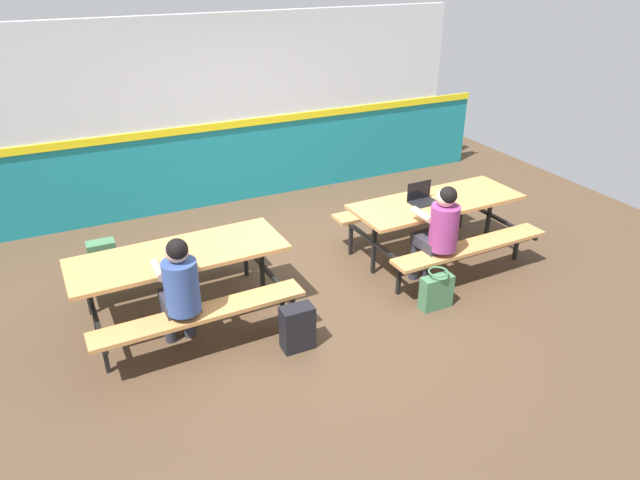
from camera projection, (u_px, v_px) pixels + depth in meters
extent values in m
cube|color=#4C3826|center=(319.00, 284.00, 6.37)|extent=(10.00, 10.00, 0.02)
cube|color=teal|center=(239.00, 163.00, 8.29)|extent=(8.00, 0.12, 1.10)
cube|color=yellow|center=(238.00, 124.00, 7.96)|extent=(8.00, 0.03, 0.10)
cube|color=silver|center=(233.00, 68.00, 7.67)|extent=(6.72, 0.12, 1.40)
cube|color=tan|center=(179.00, 255.00, 5.46)|extent=(2.06, 0.81, 0.04)
cube|color=tan|center=(201.00, 313.00, 5.09)|extent=(1.95, 0.34, 0.04)
cube|color=tan|center=(166.00, 253.00, 6.09)|extent=(1.95, 0.34, 0.04)
cube|color=black|center=(93.00, 310.00, 5.28)|extent=(0.04, 0.04, 0.70)
cube|color=black|center=(92.00, 306.00, 5.26)|extent=(0.09, 1.55, 0.04)
cube|color=black|center=(105.00, 353.00, 4.95)|extent=(0.04, 0.04, 0.41)
cube|color=black|center=(88.00, 297.00, 5.75)|extent=(0.04, 0.04, 0.41)
cube|color=black|center=(262.00, 268.00, 5.97)|extent=(0.04, 0.04, 0.70)
cube|color=black|center=(262.00, 265.00, 5.95)|extent=(0.09, 1.55, 0.04)
cube|color=black|center=(282.00, 304.00, 5.64)|extent=(0.04, 0.04, 0.41)
cube|color=black|center=(245.00, 259.00, 6.44)|extent=(0.04, 0.04, 0.41)
cube|color=tan|center=(437.00, 202.00, 6.60)|extent=(2.06, 0.81, 0.04)
cube|color=tan|center=(471.00, 247.00, 6.23)|extent=(1.95, 0.34, 0.04)
cube|color=tan|center=(404.00, 205.00, 7.23)|extent=(1.95, 0.34, 0.04)
cube|color=black|center=(374.00, 246.00, 6.42)|extent=(0.04, 0.04, 0.70)
cube|color=black|center=(374.00, 242.00, 6.40)|extent=(0.09, 1.55, 0.04)
cube|color=black|center=(399.00, 277.00, 6.09)|extent=(0.04, 0.04, 0.41)
cube|color=black|center=(351.00, 239.00, 6.89)|extent=(0.04, 0.04, 0.41)
cube|color=black|center=(488.00, 217.00, 7.11)|extent=(0.04, 0.04, 0.70)
cube|color=black|center=(489.00, 214.00, 7.09)|extent=(0.09, 1.55, 0.04)
cube|color=black|center=(517.00, 244.00, 6.78)|extent=(0.04, 0.04, 0.41)
cube|color=black|center=(460.00, 213.00, 7.58)|extent=(0.04, 0.04, 0.41)
cylinder|color=#2D2D38|center=(169.00, 321.00, 5.34)|extent=(0.11, 0.11, 0.45)
cylinder|color=#2D2D38|center=(188.00, 316.00, 5.42)|extent=(0.11, 0.11, 0.45)
cube|color=#2D2D38|center=(179.00, 300.00, 5.13)|extent=(0.31, 0.39, 0.12)
cylinder|color=#334C8C|center=(182.00, 286.00, 4.89)|extent=(0.30, 0.30, 0.48)
cylinder|color=tan|center=(158.00, 270.00, 4.94)|extent=(0.09, 0.30, 0.08)
cylinder|color=tan|center=(190.00, 263.00, 5.06)|extent=(0.09, 0.30, 0.08)
sphere|color=tan|center=(177.00, 251.00, 4.75)|extent=(0.20, 0.20, 0.20)
sphere|color=black|center=(177.00, 249.00, 4.71)|extent=(0.18, 0.18, 0.18)
cylinder|color=#2D2D38|center=(415.00, 261.00, 6.37)|extent=(0.11, 0.11, 0.45)
cylinder|color=#2D2D38|center=(428.00, 257.00, 6.45)|extent=(0.11, 0.11, 0.45)
cube|color=#2D2D38|center=(432.00, 242.00, 6.16)|extent=(0.31, 0.39, 0.12)
cylinder|color=#8C3372|center=(444.00, 228.00, 5.92)|extent=(0.30, 0.30, 0.48)
cylinder|color=beige|center=(422.00, 215.00, 5.97)|extent=(0.09, 0.30, 0.08)
cylinder|color=beige|center=(443.00, 210.00, 6.09)|extent=(0.09, 0.30, 0.08)
sphere|color=beige|center=(446.00, 197.00, 5.78)|extent=(0.20, 0.20, 0.20)
sphere|color=black|center=(448.00, 195.00, 5.74)|extent=(0.18, 0.18, 0.18)
cube|color=black|center=(424.00, 203.00, 6.51)|extent=(0.33, 0.23, 0.01)
cube|color=black|center=(419.00, 190.00, 6.54)|extent=(0.32, 0.02, 0.21)
cube|color=black|center=(297.00, 328.00, 5.25)|extent=(0.30, 0.18, 0.44)
cube|color=black|center=(293.00, 327.00, 5.37)|extent=(0.21, 0.04, 0.19)
cube|color=#3F724C|center=(436.00, 292.00, 5.87)|extent=(0.34, 0.14, 0.36)
torus|color=#3F724C|center=(438.00, 272.00, 5.76)|extent=(0.21, 0.21, 0.02)
cube|color=#3F724C|center=(103.00, 259.00, 6.41)|extent=(0.30, 0.18, 0.44)
cube|color=#3F724C|center=(103.00, 260.00, 6.53)|extent=(0.21, 0.04, 0.19)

